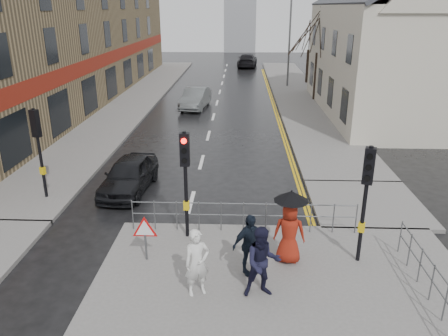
# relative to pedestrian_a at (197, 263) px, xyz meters

# --- Properties ---
(ground) EXTENTS (120.00, 120.00, 0.00)m
(ground) POSITION_rel_pedestrian_a_xyz_m (-0.80, 2.69, -1.02)
(ground) COLOR black
(ground) RESTS_ON ground
(near_pavement) EXTENTS (10.00, 9.00, 0.14)m
(near_pavement) POSITION_rel_pedestrian_a_xyz_m (2.20, -0.81, -0.95)
(near_pavement) COLOR #605E5B
(near_pavement) RESTS_ON ground
(left_pavement) EXTENTS (4.00, 44.00, 0.14)m
(left_pavement) POSITION_rel_pedestrian_a_xyz_m (-7.30, 25.69, -0.95)
(left_pavement) COLOR #605E5B
(left_pavement) RESTS_ON ground
(right_pavement) EXTENTS (4.00, 40.00, 0.14)m
(right_pavement) POSITION_rel_pedestrian_a_xyz_m (5.70, 27.69, -0.95)
(right_pavement) COLOR #605E5B
(right_pavement) RESTS_ON ground
(pavement_bridge_right) EXTENTS (4.00, 4.20, 0.14)m
(pavement_bridge_right) POSITION_rel_pedestrian_a_xyz_m (5.70, 5.69, -0.95)
(pavement_bridge_right) COLOR #605E5B
(pavement_bridge_right) RESTS_ON ground
(building_left_terrace) EXTENTS (8.00, 42.00, 10.00)m
(building_left_terrace) POSITION_rel_pedestrian_a_xyz_m (-12.80, 24.69, 3.98)
(building_left_terrace) COLOR olive
(building_left_terrace) RESTS_ON ground
(building_right_cream) EXTENTS (9.00, 16.40, 10.10)m
(building_right_cream) POSITION_rel_pedestrian_a_xyz_m (11.20, 20.69, 3.76)
(building_right_cream) COLOR beige
(building_right_cream) RESTS_ON ground
(traffic_signal_near_left) EXTENTS (0.28, 0.27, 3.40)m
(traffic_signal_near_left) POSITION_rel_pedestrian_a_xyz_m (-0.60, 2.89, 1.44)
(traffic_signal_near_left) COLOR black
(traffic_signal_near_left) RESTS_ON near_pavement
(traffic_signal_near_right) EXTENTS (0.34, 0.33, 3.40)m
(traffic_signal_near_right) POSITION_rel_pedestrian_a_xyz_m (4.40, 1.69, 1.44)
(traffic_signal_near_right) COLOR black
(traffic_signal_near_right) RESTS_ON near_pavement
(traffic_signal_far_left) EXTENTS (0.34, 0.33, 3.40)m
(traffic_signal_far_left) POSITION_rel_pedestrian_a_xyz_m (-6.30, 5.70, 1.44)
(traffic_signal_far_left) COLOR black
(traffic_signal_far_left) RESTS_ON left_pavement
(guard_railing_front) EXTENTS (7.14, 0.04, 1.00)m
(guard_railing_front) POSITION_rel_pedestrian_a_xyz_m (1.15, 3.29, -0.16)
(guard_railing_front) COLOR #595B5E
(guard_railing_front) RESTS_ON near_pavement
(guard_railing_side) EXTENTS (0.04, 4.54, 1.00)m
(guard_railing_side) POSITION_rel_pedestrian_a_xyz_m (5.70, -0.06, -0.17)
(guard_railing_side) COLOR #595B5E
(guard_railing_side) RESTS_ON near_pavement
(warning_sign) EXTENTS (0.80, 0.07, 1.35)m
(warning_sign) POSITION_rel_pedestrian_a_xyz_m (-1.60, 1.49, 0.02)
(warning_sign) COLOR #595B5E
(warning_sign) RESTS_ON near_pavement
(street_lamp) EXTENTS (1.83, 0.25, 8.00)m
(street_lamp) POSITION_rel_pedestrian_a_xyz_m (5.02, 30.69, 3.69)
(street_lamp) COLOR #595B5E
(street_lamp) RESTS_ON right_pavement
(tree_near) EXTENTS (2.40, 2.40, 6.58)m
(tree_near) POSITION_rel_pedestrian_a_xyz_m (6.70, 24.69, 4.12)
(tree_near) COLOR #30251A
(tree_near) RESTS_ON right_pavement
(tree_far) EXTENTS (2.40, 2.40, 5.64)m
(tree_far) POSITION_rel_pedestrian_a_xyz_m (7.20, 32.69, 3.41)
(tree_far) COLOR #30251A
(tree_far) RESTS_ON right_pavement
(pedestrian_a) EXTENTS (0.76, 0.64, 1.76)m
(pedestrian_a) POSITION_rel_pedestrian_a_xyz_m (0.00, 0.00, 0.00)
(pedestrian_a) COLOR silver
(pedestrian_a) RESTS_ON near_pavement
(pedestrian_b) EXTENTS (0.99, 0.83, 1.86)m
(pedestrian_b) POSITION_rel_pedestrian_a_xyz_m (1.60, 0.00, 0.05)
(pedestrian_b) COLOR black
(pedestrian_b) RESTS_ON near_pavement
(pedestrian_with_umbrella) EXTENTS (0.96, 0.96, 2.15)m
(pedestrian_with_umbrella) POSITION_rel_pedestrian_a_xyz_m (2.41, 1.58, 0.27)
(pedestrian_with_umbrella) COLOR maroon
(pedestrian_with_umbrella) RESTS_ON near_pavement
(pedestrian_d) EXTENTS (1.08, 0.87, 1.71)m
(pedestrian_d) POSITION_rel_pedestrian_a_xyz_m (1.29, 0.97, -0.02)
(pedestrian_d) COLOR black
(pedestrian_d) RESTS_ON near_pavement
(car_parked) EXTENTS (1.90, 4.09, 1.36)m
(car_parked) POSITION_rel_pedestrian_a_xyz_m (-3.35, 6.69, -0.34)
(car_parked) COLOR black
(car_parked) RESTS_ON ground
(car_mid) EXTENTS (2.06, 4.48, 1.42)m
(car_mid) POSITION_rel_pedestrian_a_xyz_m (-2.25, 21.75, -0.31)
(car_mid) COLOR #515657
(car_mid) RESTS_ON ground
(car_far) EXTENTS (2.58, 5.52, 1.56)m
(car_far) POSITION_rel_pedestrian_a_xyz_m (1.72, 44.64, -0.24)
(car_far) COLOR black
(car_far) RESTS_ON ground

